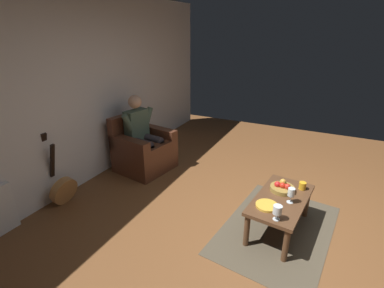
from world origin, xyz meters
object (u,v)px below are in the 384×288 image
coffee_table (281,203)px  candle_jar (302,186)px  wine_glass_far (277,211)px  fruit_bowl (282,188)px  decorative_dish (267,206)px  wine_glass_near (291,193)px  guitar (63,188)px  person_seated (142,131)px  armchair (143,150)px

coffee_table → candle_jar: 0.36m
wine_glass_far → fruit_bowl: wine_glass_far is taller
coffee_table → fruit_bowl: bearing=-172.4°
decorative_dish → candle_jar: 0.61m
wine_glass_far → decorative_dish: bearing=-143.5°
wine_glass_near → decorative_dish: size_ratio=0.73×
guitar → wine_glass_near: size_ratio=5.62×
person_seated → wine_glass_far: 2.52m
candle_jar → guitar: bearing=-70.6°
armchair → guitar: size_ratio=0.93×
wine_glass_far → fruit_bowl: (-0.58, -0.05, -0.07)m
person_seated → fruit_bowl: size_ratio=4.42×
coffee_table → decorative_dish: 0.27m
wine_glass_near → fruit_bowl: bearing=-150.7°
armchair → wine_glass_near: armchair is taller
wine_glass_near → fruit_bowl: wine_glass_near is taller
candle_jar → person_seated: bearing=-97.2°
armchair → candle_jar: (0.31, 2.46, 0.14)m
armchair → wine_glass_far: size_ratio=5.73×
coffee_table → wine_glass_far: (0.41, 0.02, 0.17)m
coffee_table → wine_glass_near: 0.21m
wine_glass_near → guitar: bearing=-76.7°
coffee_table → decorative_dish: size_ratio=4.41×
wine_glass_near → decorative_dish: bearing=-47.4°
wine_glass_near → candle_jar: wine_glass_near is taller
coffee_table → guitar: size_ratio=1.07×
fruit_bowl → armchair: bearing=-101.1°
armchair → wine_glass_near: bearing=83.5°
person_seated → guitar: person_seated is taller
coffee_table → fruit_bowl: size_ratio=3.75×
wine_glass_near → fruit_bowl: size_ratio=0.62×
person_seated → wine_glass_far: (1.02, 2.30, -0.13)m
armchair → coffee_table: size_ratio=0.87×
person_seated → candle_jar: person_seated is taller
fruit_bowl → candle_jar: 0.24m
fruit_bowl → decorative_dish: fruit_bowl is taller
person_seated → candle_jar: bearing=91.7°
wine_glass_far → decorative_dish: 0.24m
armchair → candle_jar: armchair is taller
person_seated → decorative_dish: size_ratio=5.19×
wine_glass_near → wine_glass_far: (0.37, -0.07, -0.01)m
guitar → candle_jar: bearing=109.4°
person_seated → fruit_bowl: person_seated is taller
decorative_dish → candle_jar: bearing=151.6°
armchair → fruit_bowl: (0.44, 2.26, 0.14)m
person_seated → coffee_table: person_seated is taller
guitar → fruit_bowl: size_ratio=3.51×
wine_glass_far → person_seated: bearing=-113.9°
coffee_table → wine_glass_far: 0.45m
guitar → fruit_bowl: guitar is taller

